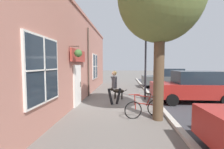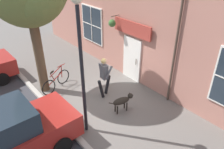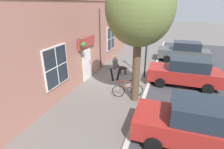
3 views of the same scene
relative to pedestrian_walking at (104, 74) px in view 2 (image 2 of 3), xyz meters
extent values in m
plane|color=#66605B|center=(0.27, 0.21, -1.08)|extent=(90.00, 90.00, 0.00)
cube|color=#B2ADA3|center=(2.27, 0.21, -1.02)|extent=(0.20, 28.00, 0.12)
cube|color=#B27566|center=(-2.08, 0.21, 1.43)|extent=(0.30, 18.00, 5.02)
cube|color=white|center=(-1.91, -0.32, -0.03)|extent=(0.10, 1.10, 2.10)
cube|color=#232D38|center=(-1.88, -0.32, -0.08)|extent=(0.03, 0.90, 1.90)
cylinder|color=#47382D|center=(-1.82, 0.03, -0.03)|extent=(0.03, 0.03, 0.30)
cube|color=#AD3D33|center=(-1.81, -0.32, 1.47)|extent=(0.08, 2.20, 0.60)
cylinder|color=#47382D|center=(-1.85, 1.97, 1.18)|extent=(0.09, 0.09, 4.51)
cylinder|color=#47382D|center=(-1.69, -1.32, 1.84)|extent=(0.44, 0.04, 0.04)
cylinder|color=#47382D|center=(-1.51, -1.32, 1.66)|extent=(0.01, 0.01, 0.34)
cone|color=#2D2823|center=(-1.51, -1.32, 1.44)|extent=(0.32, 0.32, 0.18)
sphere|color=#3D6B33|center=(-1.51, -1.32, 1.53)|extent=(0.34, 0.34, 0.34)
cube|color=white|center=(-1.91, -3.52, 0.87)|extent=(0.08, 1.82, 2.02)
cube|color=#232D38|center=(-1.88, -3.52, 0.87)|extent=(0.03, 1.70, 1.90)
cube|color=white|center=(-1.86, -3.52, 0.87)|extent=(0.04, 0.04, 1.90)
cube|color=white|center=(-1.86, -3.52, 0.87)|extent=(0.04, 1.70, 0.04)
cylinder|color=black|center=(-0.21, -0.06, -0.65)|extent=(0.32, 0.17, 0.86)
cylinder|color=black|center=(0.22, 0.06, -0.65)|extent=(0.32, 0.17, 0.86)
cube|color=#4C4C51|center=(0.00, 0.00, 0.09)|extent=(0.26, 0.36, 0.62)
sphere|color=tan|center=(-0.02, 0.00, 0.56)|extent=(0.24, 0.24, 0.24)
sphere|color=tan|center=(0.01, 0.00, 0.58)|extent=(0.22, 0.22, 0.22)
cylinder|color=#4C4C51|center=(0.02, -0.23, 0.12)|extent=(0.17, 0.10, 0.57)
cylinder|color=#4C4C51|center=(-0.07, 0.24, 0.14)|extent=(0.34, 0.12, 0.52)
ellipsoid|color=black|center=(0.17, 1.27, -0.59)|extent=(0.75, 0.41, 0.26)
cylinder|color=black|center=(-0.05, 1.23, -0.89)|extent=(0.06, 0.06, 0.37)
cylinder|color=black|center=(-0.02, 1.39, -0.89)|extent=(0.06, 0.06, 0.37)
cylinder|color=black|center=(0.37, 1.15, -0.89)|extent=(0.06, 0.06, 0.37)
cylinder|color=black|center=(0.40, 1.32, -0.89)|extent=(0.06, 0.06, 0.37)
sphere|color=black|center=(-0.24, 1.35, -0.49)|extent=(0.21, 0.21, 0.21)
cone|color=black|center=(-0.34, 1.37, -0.51)|extent=(0.11, 0.11, 0.09)
cone|color=black|center=(-0.23, 1.30, -0.39)|extent=(0.06, 0.06, 0.07)
cone|color=black|center=(-0.22, 1.39, -0.39)|extent=(0.06, 0.06, 0.07)
cylinder|color=black|center=(0.60, 1.19, -0.54)|extent=(0.21, 0.07, 0.14)
cylinder|color=brown|center=(1.81, -2.08, 0.69)|extent=(0.39, 0.39, 3.55)
torus|color=black|center=(0.87, -2.04, -0.75)|extent=(0.69, 0.21, 0.70)
torus|color=black|center=(1.81, -1.61, -0.75)|extent=(0.69, 0.21, 0.70)
cylinder|color=maroon|center=(1.34, -1.83, -0.55)|extent=(0.90, 0.45, 0.23)
cylinder|color=maroon|center=(1.51, -1.75, -0.41)|extent=(0.24, 0.14, 0.47)
cylinder|color=maroon|center=(1.30, -1.85, -0.23)|extent=(0.76, 0.38, 0.20)
cylinder|color=maroon|center=(0.94, -2.01, -0.43)|extent=(0.09, 0.07, 0.58)
cylinder|color=maroon|center=(0.91, -2.03, -0.13)|extent=(0.45, 0.14, 0.03)
ellipsoid|color=black|center=(1.51, -1.75, -0.15)|extent=(0.27, 0.19, 0.11)
cylinder|color=black|center=(3.16, -3.67, -0.77)|extent=(0.62, 0.19, 0.62)
cube|color=maroon|center=(4.28, 0.81, -0.39)|extent=(4.33, 1.85, 0.76)
cylinder|color=black|center=(2.96, -0.09, -0.77)|extent=(0.62, 0.19, 0.62)
cylinder|color=black|center=(2.92, 1.67, -0.77)|extent=(0.62, 0.19, 0.62)
cylinder|color=black|center=(1.78, 1.25, 1.07)|extent=(0.11, 0.11, 4.30)
camera|label=1|loc=(0.51, -7.82, 1.03)|focal=24.00mm
camera|label=2|loc=(4.74, 6.26, 4.45)|focal=35.00mm
camera|label=3|loc=(3.40, -10.30, 3.75)|focal=28.00mm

